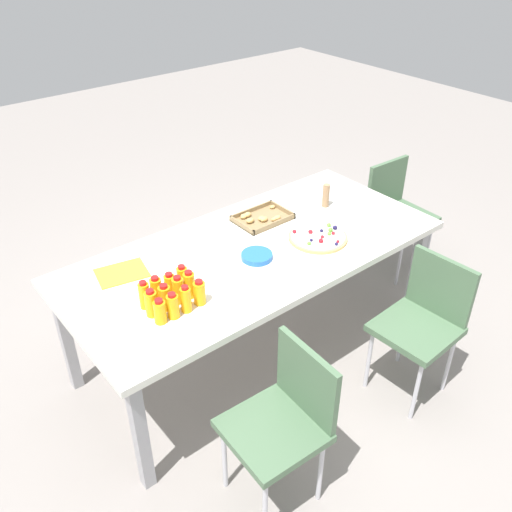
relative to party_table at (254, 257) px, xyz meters
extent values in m
plane|color=gray|center=(0.00, 0.00, -0.70)|extent=(12.00, 12.00, 0.00)
cube|color=silver|center=(0.00, 0.00, 0.04)|extent=(2.19, 1.00, 0.04)
cube|color=#99999E|center=(-1.02, -0.42, -0.34)|extent=(0.06, 0.06, 0.72)
cube|color=#99999E|center=(1.02, -0.42, -0.34)|extent=(0.06, 0.06, 0.72)
cube|color=#99999E|center=(-1.02, 0.42, -0.34)|extent=(0.06, 0.06, 0.72)
cube|color=#99999E|center=(1.02, 0.42, -0.34)|extent=(0.06, 0.06, 0.72)
cube|color=#4C6B4C|center=(0.47, -0.82, -0.25)|extent=(0.42, 0.42, 0.04)
cube|color=#4C6B4C|center=(0.66, -0.81, -0.06)|extent=(0.05, 0.38, 0.38)
cylinder|color=silver|center=(0.32, -0.99, -0.49)|extent=(0.02, 0.02, 0.41)
cylinder|color=silver|center=(0.31, -0.67, -0.49)|extent=(0.02, 0.02, 0.41)
cylinder|color=silver|center=(0.64, -0.97, -0.49)|extent=(0.02, 0.02, 0.41)
cylinder|color=silver|center=(0.63, -0.65, -0.49)|extent=(0.02, 0.02, 0.41)
cube|color=#4C6B4C|center=(-0.58, -0.84, -0.25)|extent=(0.42, 0.42, 0.04)
cube|color=#4C6B4C|center=(-0.39, -0.85, -0.06)|extent=(0.05, 0.38, 0.38)
cylinder|color=silver|center=(-0.74, -0.99, -0.49)|extent=(0.02, 0.02, 0.41)
cylinder|color=silver|center=(-0.73, -0.67, -0.49)|extent=(0.02, 0.02, 0.41)
cylinder|color=silver|center=(-0.43, -1.01, -0.49)|extent=(0.02, 0.02, 0.41)
cylinder|color=silver|center=(-0.41, -0.69, -0.49)|extent=(0.02, 0.02, 0.41)
cube|color=#4C6B4C|center=(1.43, 0.02, -0.25)|extent=(0.42, 0.42, 0.04)
cube|color=#4C6B4C|center=(1.43, 0.21, -0.06)|extent=(0.38, 0.05, 0.38)
cylinder|color=silver|center=(1.58, -0.14, -0.49)|extent=(0.02, 0.02, 0.41)
cylinder|color=silver|center=(1.26, -0.13, -0.49)|extent=(0.02, 0.02, 0.41)
cylinder|color=silver|center=(1.59, 0.18, -0.49)|extent=(0.02, 0.02, 0.41)
cylinder|color=silver|center=(1.27, 0.19, -0.49)|extent=(0.02, 0.02, 0.41)
cylinder|color=#F9AD14|center=(-0.74, -0.22, 0.12)|extent=(0.06, 0.06, 0.12)
cylinder|color=red|center=(-0.74, -0.22, 0.18)|extent=(0.04, 0.04, 0.02)
cylinder|color=#FAAC14|center=(-0.68, -0.23, 0.12)|extent=(0.06, 0.06, 0.12)
cylinder|color=red|center=(-0.68, -0.23, 0.19)|extent=(0.04, 0.04, 0.02)
cylinder|color=#F9AC14|center=(-0.60, -0.23, 0.13)|extent=(0.05, 0.05, 0.13)
cylinder|color=red|center=(-0.60, -0.23, 0.20)|extent=(0.03, 0.03, 0.02)
cylinder|color=#FAAD14|center=(-0.52, -0.22, 0.12)|extent=(0.06, 0.06, 0.12)
cylinder|color=red|center=(-0.52, -0.22, 0.19)|extent=(0.04, 0.04, 0.02)
cylinder|color=#FAAE14|center=(-0.75, -0.15, 0.12)|extent=(0.06, 0.06, 0.13)
cylinder|color=red|center=(-0.75, -0.15, 0.20)|extent=(0.04, 0.04, 0.02)
cylinder|color=#F9AE14|center=(-0.67, -0.15, 0.12)|extent=(0.06, 0.06, 0.13)
cylinder|color=red|center=(-0.67, -0.15, 0.19)|extent=(0.04, 0.04, 0.02)
cylinder|color=#FAAF14|center=(-0.59, -0.14, 0.13)|extent=(0.06, 0.06, 0.13)
cylinder|color=red|center=(-0.59, -0.14, 0.20)|extent=(0.04, 0.04, 0.02)
cylinder|color=#F9AE14|center=(-0.53, -0.14, 0.13)|extent=(0.06, 0.06, 0.13)
cylinder|color=red|center=(-0.53, -0.14, 0.20)|extent=(0.04, 0.04, 0.02)
cylinder|color=#FAAE14|center=(-0.74, -0.08, 0.13)|extent=(0.05, 0.05, 0.13)
cylinder|color=red|center=(-0.74, -0.08, 0.20)|extent=(0.03, 0.03, 0.02)
cylinder|color=#FAAC14|center=(-0.67, -0.07, 0.12)|extent=(0.06, 0.06, 0.13)
cylinder|color=red|center=(-0.67, -0.07, 0.19)|extent=(0.04, 0.04, 0.02)
cylinder|color=#F9AD14|center=(-0.60, -0.08, 0.12)|extent=(0.05, 0.05, 0.12)
cylinder|color=red|center=(-0.60, -0.08, 0.19)|extent=(0.04, 0.04, 0.02)
cylinder|color=#F9AD14|center=(-0.52, -0.07, 0.12)|extent=(0.05, 0.05, 0.13)
cylinder|color=red|center=(-0.52, -0.07, 0.20)|extent=(0.04, 0.04, 0.02)
cylinder|color=tan|center=(0.35, -0.15, 0.07)|extent=(0.34, 0.34, 0.02)
cylinder|color=white|center=(0.35, -0.15, 0.08)|extent=(0.32, 0.32, 0.01)
sphere|color=#66B238|center=(0.44, -0.16, 0.09)|extent=(0.03, 0.03, 0.03)
sphere|color=red|center=(0.34, -0.10, 0.09)|extent=(0.03, 0.03, 0.03)
sphere|color=red|center=(0.43, -0.20, 0.09)|extent=(0.02, 0.02, 0.02)
sphere|color=#66B238|center=(0.48, -0.12, 0.09)|extent=(0.03, 0.03, 0.03)
sphere|color=#1E1947|center=(0.48, -0.16, 0.09)|extent=(0.03, 0.03, 0.03)
sphere|color=red|center=(0.39, -0.28, 0.09)|extent=(0.02, 0.02, 0.02)
sphere|color=red|center=(0.31, -0.22, 0.09)|extent=(0.03, 0.03, 0.03)
sphere|color=#66B238|center=(0.24, -0.19, 0.09)|extent=(0.02, 0.02, 0.02)
sphere|color=#1E1947|center=(0.40, -0.13, 0.09)|extent=(0.02, 0.02, 0.02)
sphere|color=#1E1947|center=(0.28, -0.17, 0.09)|extent=(0.02, 0.02, 0.02)
sphere|color=red|center=(0.27, -0.04, 0.09)|extent=(0.02, 0.02, 0.02)
sphere|color=red|center=(0.35, -0.19, 0.09)|extent=(0.02, 0.02, 0.02)
sphere|color=#66B238|center=(0.41, -0.19, 0.09)|extent=(0.02, 0.02, 0.02)
sphere|color=#1E1947|center=(0.36, -0.29, 0.09)|extent=(0.02, 0.02, 0.02)
cube|color=olive|center=(0.25, 0.23, 0.06)|extent=(0.34, 0.24, 0.01)
cube|color=olive|center=(0.25, 0.11, 0.08)|extent=(0.34, 0.01, 0.03)
cube|color=olive|center=(0.25, 0.34, 0.08)|extent=(0.34, 0.01, 0.03)
cube|color=olive|center=(0.09, 0.23, 0.08)|extent=(0.01, 0.24, 0.03)
cube|color=olive|center=(0.41, 0.23, 0.08)|extent=(0.01, 0.24, 0.03)
ellipsoid|color=tan|center=(0.38, 0.29, 0.08)|extent=(0.04, 0.03, 0.02)
ellipsoid|color=tan|center=(0.16, 0.23, 0.08)|extent=(0.05, 0.04, 0.03)
ellipsoid|color=tan|center=(0.29, 0.16, 0.08)|extent=(0.04, 0.03, 0.02)
ellipsoid|color=tan|center=(0.31, 0.16, 0.08)|extent=(0.05, 0.04, 0.03)
ellipsoid|color=tan|center=(0.16, 0.30, 0.08)|extent=(0.04, 0.03, 0.03)
ellipsoid|color=tan|center=(0.23, 0.19, 0.08)|extent=(0.05, 0.04, 0.03)
ellipsoid|color=tan|center=(0.23, 0.21, 0.08)|extent=(0.05, 0.03, 0.03)
ellipsoid|color=tan|center=(0.17, 0.24, 0.08)|extent=(0.04, 0.03, 0.02)
ellipsoid|color=tan|center=(0.17, 0.31, 0.08)|extent=(0.04, 0.03, 0.02)
ellipsoid|color=tan|center=(0.19, 0.30, 0.08)|extent=(0.05, 0.04, 0.03)
cylinder|color=blue|center=(-0.05, -0.09, 0.06)|extent=(0.17, 0.17, 0.00)
cylinder|color=blue|center=(-0.05, -0.09, 0.07)|extent=(0.17, 0.17, 0.00)
cylinder|color=blue|center=(-0.05, -0.09, 0.07)|extent=(0.17, 0.17, 0.00)
cylinder|color=blue|center=(-0.05, -0.09, 0.08)|extent=(0.17, 0.17, 0.00)
cylinder|color=blue|center=(-0.05, -0.09, 0.08)|extent=(0.17, 0.17, 0.00)
cylinder|color=blue|center=(-0.05, -0.09, 0.09)|extent=(0.17, 0.17, 0.00)
cube|color=white|center=(0.77, -0.31, 0.07)|extent=(0.15, 0.15, 0.02)
cylinder|color=#9E7A56|center=(0.67, 0.11, 0.14)|extent=(0.04, 0.04, 0.15)
cube|color=yellow|center=(-0.70, 0.25, 0.06)|extent=(0.30, 0.25, 0.01)
camera|label=1|loc=(-1.64, -2.03, 1.73)|focal=38.31mm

